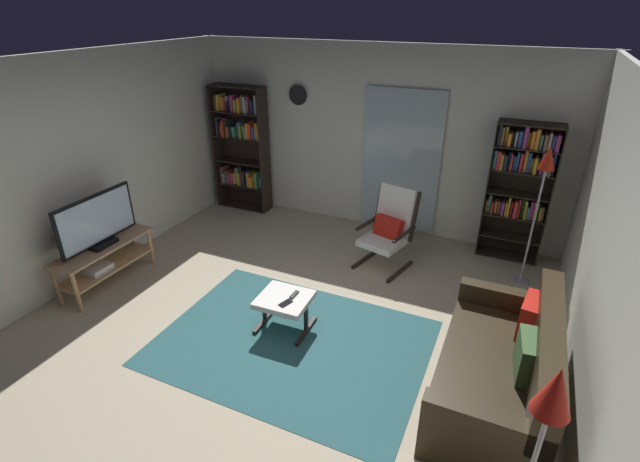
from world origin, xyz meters
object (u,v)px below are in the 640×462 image
at_px(lounge_armchair, 389,226).
at_px(tv_stand, 104,259).
at_px(bookshelf_near_sofa, 520,181).
at_px(wall_clock, 298,95).
at_px(cell_phone, 286,303).
at_px(television, 97,222).
at_px(tv_remote, 294,295).
at_px(floor_lamp_by_sofa, 545,425).
at_px(leather_sofa, 502,370).
at_px(bookshelf_near_tv, 242,144).
at_px(ottoman, 284,303).
at_px(floor_lamp_by_shelf, 544,178).

bearing_deg(lounge_armchair, tv_stand, -147.23).
distance_m(bookshelf_near_sofa, wall_clock, 3.26).
distance_m(bookshelf_near_sofa, cell_phone, 3.36).
height_order(television, tv_remote, television).
bearing_deg(cell_phone, floor_lamp_by_sofa, -16.29).
distance_m(floor_lamp_by_sofa, wall_clock, 5.54).
bearing_deg(lounge_armchair, leather_sofa, -49.48).
bearing_deg(television, floor_lamp_by_sofa, -17.47).
relative_size(television, cell_phone, 7.37).
distance_m(tv_stand, bookshelf_near_sofa, 5.15).
relative_size(bookshelf_near_tv, lounge_armchair, 1.91).
xyz_separation_m(leather_sofa, cell_phone, (-2.05, -0.01, 0.07)).
xyz_separation_m(tv_stand, lounge_armchair, (2.90, 1.87, 0.19)).
distance_m(tv_stand, lounge_armchair, 3.46).
relative_size(leather_sofa, floor_lamp_by_sofa, 1.06).
height_order(bookshelf_near_tv, ottoman, bookshelf_near_tv).
bearing_deg(bookshelf_near_tv, tv_remote, -48.50).
height_order(leather_sofa, lounge_armchair, lounge_armchair).
height_order(cell_phone, floor_lamp_by_shelf, floor_lamp_by_shelf).
distance_m(bookshelf_near_tv, floor_lamp_by_sofa, 6.01).
bearing_deg(tv_stand, leather_sofa, 0.90).
xyz_separation_m(floor_lamp_by_sofa, floor_lamp_by_shelf, (-0.07, 3.54, 0.02)).
distance_m(bookshelf_near_sofa, floor_lamp_by_sofa, 4.18).
height_order(tv_remote, wall_clock, wall_clock).
bearing_deg(tv_remote, tv_stand, -173.19).
bearing_deg(television, bookshelf_near_sofa, 32.32).
xyz_separation_m(television, ottoman, (2.32, 0.14, -0.51)).
height_order(tv_stand, tv_remote, tv_stand).
height_order(tv_remote, floor_lamp_by_shelf, floor_lamp_by_shelf).
relative_size(bookshelf_near_tv, tv_remote, 13.56).
height_order(tv_stand, lounge_armchair, lounge_armchair).
bearing_deg(tv_stand, cell_phone, 1.55).
relative_size(tv_remote, wall_clock, 0.50).
xyz_separation_m(floor_lamp_by_sofa, wall_clock, (-3.45, 4.30, 0.54)).
relative_size(bookshelf_near_sofa, leather_sofa, 1.02).
bearing_deg(leather_sofa, television, -179.37).
distance_m(leather_sofa, ottoman, 2.12).
xyz_separation_m(television, wall_clock, (1.14, 2.85, 1.03)).
relative_size(cell_phone, wall_clock, 0.48).
distance_m(bookshelf_near_tv, ottoman, 3.39).
bearing_deg(bookshelf_near_sofa, television, -147.68).
height_order(tv_stand, floor_lamp_by_shelf, floor_lamp_by_shelf).
distance_m(tv_stand, wall_clock, 3.44).
xyz_separation_m(ottoman, cell_phone, (0.07, -0.09, 0.07)).
xyz_separation_m(bookshelf_near_tv, floor_lamp_by_shelf, (4.31, -0.59, 0.28)).
distance_m(television, bookshelf_near_tv, 2.70).
height_order(ottoman, cell_phone, cell_phone).
bearing_deg(bookshelf_near_sofa, wall_clock, 177.53).
height_order(bookshelf_near_tv, floor_lamp_by_sofa, bookshelf_near_tv).
bearing_deg(lounge_armchair, bookshelf_near_sofa, 31.96).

